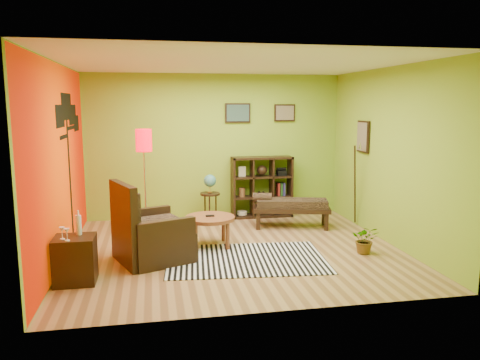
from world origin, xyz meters
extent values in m
plane|color=#AD8350|center=(0.00, 0.00, 0.00)|extent=(5.00, 5.00, 0.00)
cube|color=#89B32B|center=(0.00, 2.25, 1.40)|extent=(5.00, 0.04, 2.80)
cube|color=#89B32B|center=(0.00, -2.25, 1.40)|extent=(5.00, 0.04, 2.80)
cube|color=#89B32B|center=(-2.50, 0.00, 1.40)|extent=(0.04, 4.50, 2.80)
cube|color=#89B32B|center=(2.50, 0.00, 1.40)|extent=(0.04, 4.50, 2.80)
cube|color=white|center=(0.00, 0.00, 2.80)|extent=(5.00, 4.50, 0.04)
cube|color=#FF4600|center=(-2.48, 0.00, 1.40)|extent=(0.01, 4.45, 2.75)
cube|color=black|center=(-2.46, 0.55, 1.05)|extent=(0.01, 0.14, 2.10)
cube|color=black|center=(-2.46, 0.05, 2.05)|extent=(0.01, 0.65, 0.32)
cube|color=black|center=(-2.46, 0.60, 2.18)|extent=(0.01, 0.85, 0.40)
cube|color=black|center=(-2.46, 1.10, 2.05)|extent=(0.01, 0.70, 0.32)
cube|color=black|center=(-2.46, 1.45, 1.90)|extent=(0.01, 0.50, 0.26)
cube|color=black|center=(0.45, 2.22, 2.05)|extent=(0.50, 0.03, 0.38)
cube|color=#41665A|center=(0.45, 2.19, 2.05)|extent=(0.44, 0.01, 0.32)
cube|color=black|center=(1.40, 2.22, 2.05)|extent=(0.42, 0.03, 0.34)
cube|color=gray|center=(1.40, 2.19, 2.05)|extent=(0.36, 0.01, 0.28)
cube|color=black|center=(2.47, 0.90, 1.65)|extent=(0.03, 0.44, 0.56)
cube|color=gray|center=(2.44, 0.90, 1.65)|extent=(0.01, 0.38, 0.50)
cylinder|color=black|center=(2.35, 0.90, 0.78)|extent=(0.23, 0.34, 1.46)
cone|color=silver|center=(2.35, 0.75, 1.52)|extent=(0.08, 0.09, 0.16)
cube|color=white|center=(0.07, -0.49, 0.01)|extent=(2.39, 1.69, 0.01)
cylinder|color=brown|center=(-0.35, 0.25, 0.45)|extent=(0.78, 0.78, 0.06)
cylinder|color=brown|center=(-0.10, 0.49, 0.21)|extent=(0.06, 0.06, 0.42)
cylinder|color=brown|center=(-0.59, 0.50, 0.21)|extent=(0.06, 0.06, 0.42)
cylinder|color=brown|center=(-0.11, 0.01, 0.21)|extent=(0.06, 0.06, 0.42)
cylinder|color=brown|center=(-0.60, 0.02, 0.21)|extent=(0.06, 0.06, 0.42)
cube|color=black|center=(-0.35, 0.25, 0.49)|extent=(0.13, 0.06, 0.02)
cube|color=black|center=(-1.22, -0.25, 0.21)|extent=(1.19, 1.18, 0.42)
cube|color=black|center=(-1.63, -0.41, 0.58)|extent=(0.42, 0.88, 1.15)
cube|color=black|center=(-1.06, -0.65, 0.34)|extent=(0.82, 0.40, 0.67)
cube|color=black|center=(-1.37, 0.16, 0.34)|extent=(0.82, 0.40, 0.67)
cube|color=#FFC37F|center=(-1.19, -0.23, 0.49)|extent=(0.94, 0.93, 0.15)
cube|color=#FFC37F|center=(-1.55, -0.37, 0.79)|extent=(0.33, 0.66, 0.52)
cube|color=black|center=(-2.20, -0.97, 0.29)|extent=(0.50, 0.45, 0.59)
cylinder|color=white|center=(-2.15, -0.87, 0.71)|extent=(0.07, 0.07, 0.25)
cylinder|color=white|center=(-2.15, -0.87, 0.87)|extent=(0.02, 0.02, 0.07)
cylinder|color=white|center=(-2.32, -1.05, 0.59)|extent=(0.06, 0.06, 0.01)
cylinder|color=white|center=(-2.32, -1.05, 0.64)|extent=(0.01, 0.01, 0.09)
cone|color=white|center=(-2.32, -1.05, 0.71)|extent=(0.07, 0.07, 0.06)
cylinder|color=white|center=(-2.25, -1.13, 0.59)|extent=(0.06, 0.06, 0.01)
cylinder|color=white|center=(-2.25, -1.13, 0.64)|extent=(0.01, 0.01, 0.09)
cone|color=white|center=(-2.25, -1.13, 0.71)|extent=(0.07, 0.07, 0.06)
cylinder|color=silver|center=(-1.35, 1.03, 0.02)|extent=(0.27, 0.27, 0.03)
cylinder|color=silver|center=(-1.35, 1.03, 0.84)|extent=(0.03, 0.03, 1.68)
cylinder|color=#FA000E|center=(-1.35, 1.03, 1.63)|extent=(0.26, 0.26, 0.37)
cylinder|color=black|center=(-0.16, 1.79, 0.54)|extent=(0.37, 0.37, 0.04)
cylinder|color=black|center=(-0.05, 1.83, 0.26)|extent=(0.03, 0.03, 0.52)
cylinder|color=black|center=(-0.25, 1.87, 0.26)|extent=(0.03, 0.03, 0.52)
cylinder|color=black|center=(-0.19, 1.67, 0.26)|extent=(0.03, 0.03, 0.52)
cylinder|color=gold|center=(-0.16, 1.79, 0.58)|extent=(0.09, 0.09, 0.02)
cylinder|color=gold|center=(-0.16, 1.79, 0.64)|extent=(0.01, 0.01, 0.09)
sphere|color=teal|center=(-0.16, 1.79, 0.79)|extent=(0.23, 0.23, 0.23)
cube|color=black|center=(0.32, 2.03, 0.60)|extent=(0.04, 0.35, 1.20)
cube|color=black|center=(1.48, 2.03, 0.60)|extent=(0.04, 0.35, 1.20)
cube|color=black|center=(0.90, 2.03, 0.02)|extent=(1.20, 0.35, 0.04)
cube|color=black|center=(0.90, 2.03, 1.18)|extent=(1.20, 0.35, 0.04)
cube|color=black|center=(0.70, 2.03, 0.60)|extent=(0.03, 0.33, 1.12)
cube|color=black|center=(1.10, 2.03, 0.60)|extent=(0.03, 0.33, 1.12)
cube|color=black|center=(0.90, 2.03, 0.40)|extent=(1.12, 0.33, 0.03)
cube|color=black|center=(0.90, 2.03, 0.80)|extent=(1.12, 0.33, 0.03)
cylinder|color=beige|center=(0.50, 2.03, 0.09)|extent=(0.20, 0.20, 0.07)
sphere|color=black|center=(0.90, 2.03, 0.93)|extent=(0.20, 0.20, 0.20)
cube|color=black|center=(1.30, 2.03, 0.87)|extent=(0.18, 0.15, 0.10)
cylinder|color=black|center=(0.86, 2.03, 0.47)|extent=(0.06, 0.12, 0.06)
cylinder|color=black|center=(0.94, 2.03, 0.47)|extent=(0.06, 0.12, 0.06)
ellipsoid|color=#384C26|center=(1.30, 2.03, 0.10)|extent=(0.18, 0.18, 0.09)
cylinder|color=brown|center=(0.50, 2.03, 0.50)|extent=(0.12, 0.12, 0.18)
cube|color=beige|center=(0.50, 2.03, 0.92)|extent=(0.14, 0.03, 0.20)
cube|color=maroon|center=(1.23, 2.03, 0.54)|extent=(0.04, 0.18, 0.26)
cube|color=#1E4C1E|center=(1.28, 2.03, 0.54)|extent=(0.04, 0.18, 0.26)
cube|color=navy|center=(1.34, 2.03, 0.54)|extent=(0.04, 0.18, 0.26)
cube|color=black|center=(1.24, 1.12, 0.34)|extent=(1.44, 0.80, 0.08)
cube|color=#FFC37F|center=(1.24, 1.12, 0.45)|extent=(1.33, 0.72, 0.14)
cylinder|color=#FFC37F|center=(0.72, 1.24, 0.55)|extent=(0.37, 0.25, 0.18)
cube|color=black|center=(1.88, 1.16, 0.15)|extent=(0.08, 0.08, 0.30)
cube|color=black|center=(0.70, 1.45, 0.15)|extent=(0.08, 0.08, 0.30)
cube|color=black|center=(1.78, 0.78, 0.15)|extent=(0.08, 0.08, 0.30)
cube|color=black|center=(0.61, 1.07, 0.15)|extent=(0.08, 0.08, 0.30)
imported|color=#26661E|center=(1.88, -0.55, 0.17)|extent=(0.53, 0.55, 0.34)
camera|label=1|loc=(-1.21, -6.85, 2.20)|focal=35.00mm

